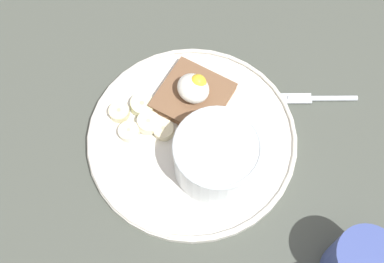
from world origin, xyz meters
The scene contains 11 objects.
ground_plane centered at (0.00, 0.00, 1.00)cm, with size 120.00×120.00×2.00cm, color #474C43.
plate centered at (0.00, 0.00, 2.80)cm, with size 29.75×29.75×1.60cm.
oatmeal_bowl centered at (-5.38, 0.73, 6.52)cm, with size 11.70×11.70×6.98cm.
toast_slice centered at (4.25, -4.46, 3.84)cm, with size 11.71×11.71×1.51cm.
poached_egg centered at (4.22, -4.60, 6.32)cm, with size 4.83×4.24×3.77cm.
banana_slice_front centered at (9.97, 4.76, 3.67)cm, with size 3.93×3.93×1.39cm.
banana_slice_left centered at (5.73, 2.99, 3.78)cm, with size 4.31×4.42×1.84cm.
banana_slice_back centered at (8.54, 1.62, 3.67)cm, with size 4.99×5.02×1.59cm.
banana_slice_right centered at (6.71, 5.84, 3.65)cm, with size 3.76×3.68×1.45cm.
banana_slice_inner centered at (3.41, 2.24, 3.71)cm, with size 3.80×3.86×1.54cm.
knife centered at (-7.65, -17.12, 2.40)cm, with size 10.51×10.65×0.80cm.
Camera 1 is at (-22.36, 22.25, 71.48)cm, focal length 50.00 mm.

